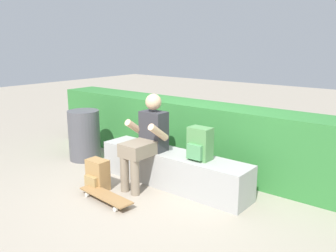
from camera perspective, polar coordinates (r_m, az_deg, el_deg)
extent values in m
plane|color=gray|center=(4.48, -2.43, -10.99)|extent=(24.00, 24.00, 0.00)
cube|color=#A09F9C|center=(4.68, 0.73, -6.93)|extent=(2.17, 0.45, 0.45)
cube|color=#333338|center=(4.64, -2.32, -0.80)|extent=(0.34, 0.22, 0.52)
sphere|color=#D8AD84|center=(4.56, -2.36, 3.89)|extent=(0.21, 0.21, 0.21)
cube|color=gray|center=(4.47, -4.92, -3.73)|extent=(0.32, 0.40, 0.17)
cylinder|color=gray|center=(4.53, -7.00, -7.71)|extent=(0.11, 0.11, 0.45)
cylinder|color=gray|center=(4.41, -5.35, -8.27)|extent=(0.11, 0.11, 0.45)
cylinder|color=#D8AD84|center=(4.66, -5.31, -0.27)|extent=(0.09, 0.33, 0.27)
cylinder|color=#D8AD84|center=(4.40, -1.57, -1.05)|extent=(0.09, 0.33, 0.27)
cube|color=olive|center=(4.33, -10.02, -10.95)|extent=(0.81, 0.27, 0.02)
cylinder|color=silver|center=(4.19, -6.82, -12.51)|extent=(0.06, 0.04, 0.05)
cylinder|color=silver|center=(4.11, -8.48, -13.12)|extent=(0.06, 0.04, 0.05)
cylinder|color=silver|center=(4.60, -11.33, -10.23)|extent=(0.06, 0.04, 0.05)
cylinder|color=silver|center=(4.53, -12.91, -10.73)|extent=(0.06, 0.04, 0.05)
cube|color=#51894C|center=(4.30, 5.19, -2.82)|extent=(0.28, 0.18, 0.40)
cube|color=#51935B|center=(4.24, 4.30, -4.20)|extent=(0.20, 0.05, 0.18)
cube|color=#A37A47|center=(4.64, -11.23, -7.70)|extent=(0.28, 0.18, 0.40)
cube|color=#A2834E|center=(4.61, -12.29, -9.00)|extent=(0.20, 0.05, 0.18)
cube|color=#307634|center=(5.35, 4.77, -1.42)|extent=(5.58, 0.60, 0.97)
cylinder|color=#4C4C51|center=(5.81, -13.33, -1.44)|extent=(0.49, 0.49, 0.80)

